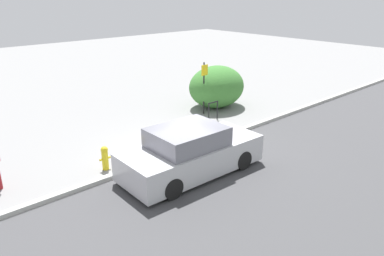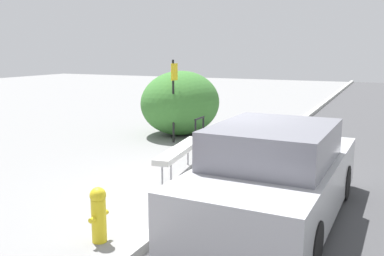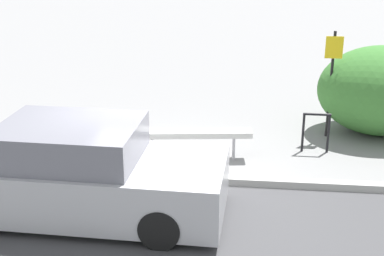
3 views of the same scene
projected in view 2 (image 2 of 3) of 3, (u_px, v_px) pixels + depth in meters
ground_plane at (217, 190)px, 7.93m from camera, size 60.00×60.00×0.00m
curb at (217, 187)px, 7.92m from camera, size 60.00×0.20×0.13m
bench at (180, 150)px, 8.80m from camera, size 2.30×0.62×0.59m
bike_rack at (199, 129)px, 11.22m from camera, size 0.55×0.06×0.83m
sign_post at (174, 93)px, 11.77m from camera, size 0.36×0.08×2.30m
fire_hydrant at (99, 213)px, 5.72m from camera, size 0.36×0.22×0.77m
shrub_hedge at (181, 103)px, 13.03m from camera, size 2.78×2.29×1.94m
parked_car_near at (275, 176)px, 6.48m from camera, size 4.43×1.95×1.49m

